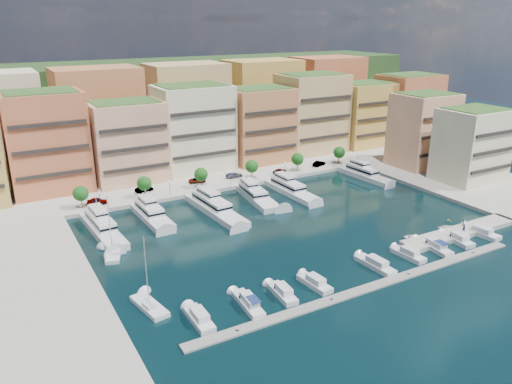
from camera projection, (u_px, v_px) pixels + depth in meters
ground at (292, 226)px, 114.67m from camera, size 400.00×400.00×0.00m
north_quay at (189, 162)px, 165.57m from camera, size 220.00×64.00×2.00m
east_quay at (497, 193)px, 137.02m from camera, size 34.00×76.00×2.00m
hillside at (144, 135)px, 204.97m from camera, size 240.00×40.00×58.00m
south_pontoon at (372, 288)px, 88.64m from camera, size 72.00×2.20×0.35m
finger_pier at (460, 234)px, 110.60m from camera, size 32.00×5.00×2.00m
apartment_1 at (47, 142)px, 132.12m from camera, size 20.00×16.50×26.80m
apartment_2 at (128, 142)px, 140.93m from camera, size 20.00×15.50×22.80m
apartment_3 at (194, 128)px, 151.87m from camera, size 22.00×16.50×25.80m
apartment_4 at (259, 125)px, 160.82m from camera, size 20.00×15.50×23.80m
apartment_5 at (311, 113)px, 172.23m from camera, size 22.00×16.50×26.80m
apartment_6 at (364, 114)px, 181.51m from camera, size 20.00×15.50×22.80m
apartment_7 at (408, 108)px, 188.86m from camera, size 22.00×16.50×24.80m
apartment_east_a at (423, 130)px, 155.94m from camera, size 18.00×14.50×22.80m
apartment_east_b at (472, 145)px, 141.50m from camera, size 18.00×14.50×20.80m
backblock_1 at (99, 116)px, 158.49m from camera, size 26.00×18.00×30.00m
backblock_2 at (187, 108)px, 172.48m from camera, size 26.00×18.00×30.00m
backblock_3 at (262, 101)px, 186.47m from camera, size 26.00×18.00×30.00m
backblock_4 at (326, 95)px, 200.47m from camera, size 26.00×18.00×30.00m
tree_0 at (81, 194)px, 121.95m from camera, size 3.80×3.80×5.65m
tree_1 at (144, 183)px, 129.42m from camera, size 3.80×3.80×5.65m
tree_2 at (201, 174)px, 136.88m from camera, size 3.80×3.80×5.65m
tree_3 at (252, 166)px, 144.34m from camera, size 3.80×3.80×5.65m
tree_4 at (298, 159)px, 151.80m from camera, size 3.80×3.80×5.65m
tree_5 at (339, 152)px, 159.27m from camera, size 3.80×3.80×5.65m
lamppost_0 at (100, 197)px, 122.23m from camera, size 0.30×0.30×4.20m
lamppost_1 at (169, 186)px, 130.63m from camera, size 0.30×0.30×4.20m
lamppost_2 at (231, 176)px, 139.02m from camera, size 0.30×0.30×4.20m
lamppost_3 at (285, 167)px, 147.42m from camera, size 0.30×0.30×4.20m
lamppost_4 at (333, 159)px, 155.81m from camera, size 0.30×0.30×4.20m
yacht_0 at (102, 227)px, 111.37m from camera, size 5.87×23.10×7.30m
yacht_1 at (151, 215)px, 118.71m from camera, size 5.44×18.51×7.30m
yacht_2 at (214, 207)px, 123.13m from camera, size 6.29×25.41×7.30m
yacht_3 at (256, 195)px, 131.31m from camera, size 7.33×20.45×7.30m
yacht_4 at (290, 190)px, 135.91m from camera, size 5.33×21.00×7.30m
yacht_6 at (364, 174)px, 149.19m from camera, size 5.57×19.32×7.30m
cruiser_0 at (199, 319)px, 78.49m from camera, size 2.61×7.98×2.55m
cruiser_1 at (248, 304)px, 82.58m from camera, size 3.02×9.06×2.66m
cruiser_2 at (283, 293)px, 85.76m from camera, size 2.97×7.66×2.55m
cruiser_3 at (315, 283)px, 88.95m from camera, size 3.02×7.61×2.55m
cruiser_5 at (376, 265)px, 95.61m from camera, size 2.91×9.10×2.55m
cruiser_6 at (409, 255)px, 99.70m from camera, size 3.00×7.52×2.55m
cruiser_7 at (435, 247)px, 103.10m from camera, size 3.21×8.90×2.66m
cruiser_8 at (458, 240)px, 106.50m from camera, size 3.46×7.63×2.55m
cruiser_9 at (481, 233)px, 109.94m from camera, size 3.68×8.73×2.55m
sailboat_0 at (150, 307)px, 82.17m from camera, size 4.30×9.12×13.20m
sailboat_2 at (114, 254)px, 100.48m from camera, size 5.21×8.57×13.20m
tender_3 at (449, 220)px, 117.39m from camera, size 1.78×1.66×0.76m
tender_1 at (421, 236)px, 108.76m from camera, size 1.52×1.32×0.79m
tender_0 at (412, 237)px, 108.43m from camera, size 3.96×3.24×0.72m
tender_2 at (445, 227)px, 113.25m from camera, size 3.64×2.63×0.74m
car_0 at (97, 201)px, 125.40m from camera, size 5.29×3.49×1.67m
car_1 at (144, 189)px, 134.31m from camera, size 5.09×2.52×1.61m
car_2 at (197, 180)px, 141.78m from camera, size 5.28×3.26×1.37m
car_3 at (234, 175)px, 146.57m from camera, size 5.36×2.37×1.53m
car_4 at (280, 171)px, 150.35m from camera, size 4.76×2.66×1.53m
car_5 at (319, 163)px, 157.85m from camera, size 5.21×3.13×1.62m
person_0 at (464, 228)px, 108.99m from camera, size 0.57×0.76×1.91m
person_1 at (463, 222)px, 112.49m from camera, size 1.04×1.00×1.68m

